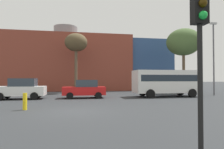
{
  "coord_description": "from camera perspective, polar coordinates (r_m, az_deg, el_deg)",
  "views": [
    {
      "loc": [
        0.16,
        -11.25,
        1.84
      ],
      "look_at": [
        3.65,
        8.45,
        2.29
      ],
      "focal_mm": 31.21,
      "sensor_mm": 36.0,
      "label": 1
    }
  ],
  "objects": [
    {
      "name": "ground_plane",
      "position": [
        11.4,
        -10.9,
        -10.55
      ],
      "size": [
        200.0,
        200.0,
        0.0
      ],
      "primitive_type": "plane",
      "color": "#2D3033"
    },
    {
      "name": "building_backdrop",
      "position": [
        34.44,
        -13.46,
        2.98
      ],
      "size": [
        35.62,
        10.24,
        10.79
      ],
      "color": "brown",
      "rests_on": "ground_plane"
    },
    {
      "name": "parked_car_1",
      "position": [
        19.61,
        -25.07,
        -3.8
      ],
      "size": [
        4.36,
        2.14,
        1.89
      ],
      "rotation": [
        0.0,
        0.0,
        3.14
      ],
      "color": "white",
      "rests_on": "ground_plane"
    },
    {
      "name": "parked_car_2",
      "position": [
        18.96,
        -8.01,
        -4.21
      ],
      "size": [
        4.03,
        1.98,
        1.75
      ],
      "rotation": [
        0.0,
        0.0,
        3.14
      ],
      "color": "red",
      "rests_on": "ground_plane"
    },
    {
      "name": "white_bus",
      "position": [
        20.99,
        15.62,
        -1.84
      ],
      "size": [
        6.8,
        2.62,
        2.72
      ],
      "rotation": [
        0.0,
        0.0,
        3.14
      ],
      "color": "white",
      "rests_on": "ground_plane"
    },
    {
      "name": "traffic_light_near_right",
      "position": [
        5.13,
        24.43,
        11.5
      ],
      "size": [
        0.37,
        0.37,
        4.04
      ],
      "rotation": [
        0.0,
        0.0,
        -1.62
      ],
      "color": "black",
      "rests_on": "ground_plane"
    },
    {
      "name": "bare_tree_0",
      "position": [
        28.11,
        20.2,
        8.82
      ],
      "size": [
        4.49,
        4.49,
        8.57
      ],
      "color": "brown",
      "rests_on": "ground_plane"
    },
    {
      "name": "bare_tree_1",
      "position": [
        26.62,
        -10.48,
        8.91
      ],
      "size": [
        3.0,
        3.0,
        7.89
      ],
      "color": "brown",
      "rests_on": "ground_plane"
    },
    {
      "name": "bollard_yellow_0",
      "position": [
        12.71,
        -24.17,
        -7.22
      ],
      "size": [
        0.24,
        0.24,
        1.0
      ],
      "primitive_type": "cylinder",
      "color": "yellow",
      "rests_on": "ground_plane"
    },
    {
      "name": "street_lamp",
      "position": [
        24.81,
        27.62,
        5.34
      ],
      "size": [
        0.8,
        0.24,
        8.22
      ],
      "color": "#59595E",
      "rests_on": "ground_plane"
    }
  ]
}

